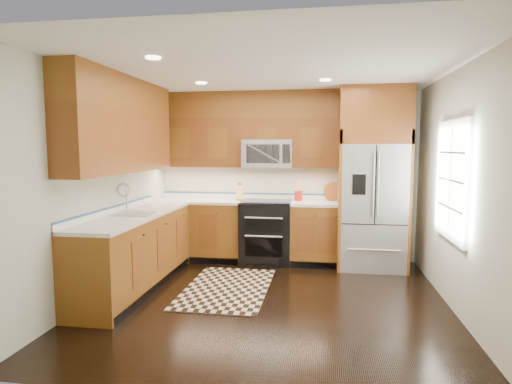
% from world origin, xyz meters
% --- Properties ---
extents(ground, '(4.00, 4.00, 0.00)m').
position_xyz_m(ground, '(0.00, 0.00, 0.00)').
color(ground, black).
rests_on(ground, ground).
extents(wall_back, '(4.00, 0.02, 2.60)m').
position_xyz_m(wall_back, '(0.00, 2.00, 1.30)').
color(wall_back, '#B7BBA8').
rests_on(wall_back, ground).
extents(wall_left, '(0.02, 4.00, 2.60)m').
position_xyz_m(wall_left, '(-2.00, 0.00, 1.30)').
color(wall_left, '#B7BBA8').
rests_on(wall_left, ground).
extents(wall_right, '(0.02, 4.00, 2.60)m').
position_xyz_m(wall_right, '(2.00, 0.00, 1.30)').
color(wall_right, '#B7BBA8').
rests_on(wall_right, ground).
extents(window, '(0.04, 1.10, 1.30)m').
position_xyz_m(window, '(1.98, 0.20, 1.40)').
color(window, white).
rests_on(window, ground).
extents(base_cabinets, '(2.85, 3.00, 0.90)m').
position_xyz_m(base_cabinets, '(-1.23, 0.90, 0.45)').
color(base_cabinets, brown).
rests_on(base_cabinets, ground).
extents(countertop, '(2.86, 3.01, 0.04)m').
position_xyz_m(countertop, '(-1.09, 1.01, 0.92)').
color(countertop, beige).
rests_on(countertop, base_cabinets).
extents(upper_cabinets, '(2.85, 3.00, 1.15)m').
position_xyz_m(upper_cabinets, '(-1.15, 1.09, 2.02)').
color(upper_cabinets, brown).
rests_on(upper_cabinets, ground).
extents(range, '(0.76, 0.67, 0.95)m').
position_xyz_m(range, '(-0.25, 1.67, 0.47)').
color(range, black).
rests_on(range, ground).
extents(microwave, '(0.76, 0.40, 0.42)m').
position_xyz_m(microwave, '(-0.25, 1.80, 1.66)').
color(microwave, '#B2B2B7').
rests_on(microwave, ground).
extents(refrigerator, '(0.98, 0.75, 2.60)m').
position_xyz_m(refrigerator, '(1.30, 1.63, 1.30)').
color(refrigerator, '#B2B2B7').
rests_on(refrigerator, ground).
extents(sink_faucet, '(0.54, 0.44, 0.37)m').
position_xyz_m(sink_faucet, '(-1.73, 0.23, 0.99)').
color(sink_faucet, '#B2B2B7').
rests_on(sink_faucet, countertop).
extents(rug, '(1.01, 1.69, 0.01)m').
position_xyz_m(rug, '(-0.57, 0.36, 0.01)').
color(rug, black).
rests_on(rug, ground).
extents(knife_block, '(0.12, 0.15, 0.28)m').
position_xyz_m(knife_block, '(-0.69, 1.78, 1.05)').
color(knife_block, tan).
rests_on(knife_block, countertop).
extents(utensil_crock, '(0.15, 0.15, 0.33)m').
position_xyz_m(utensil_crock, '(0.22, 1.79, 1.05)').
color(utensil_crock, maroon).
rests_on(utensil_crock, countertop).
extents(cutting_board, '(0.35, 0.35, 0.02)m').
position_xyz_m(cutting_board, '(0.75, 1.89, 0.95)').
color(cutting_board, brown).
rests_on(cutting_board, countertop).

